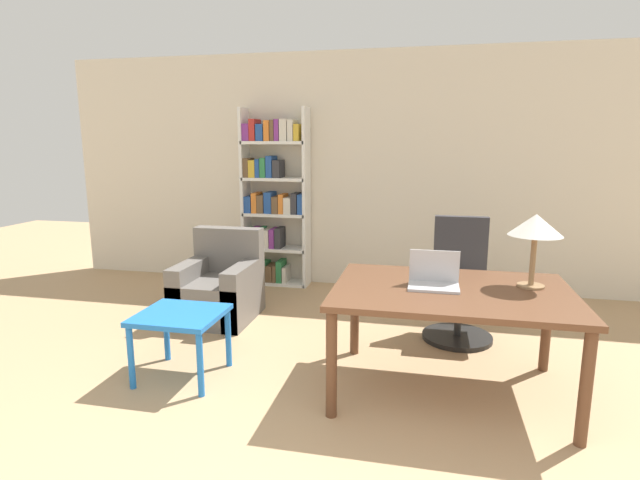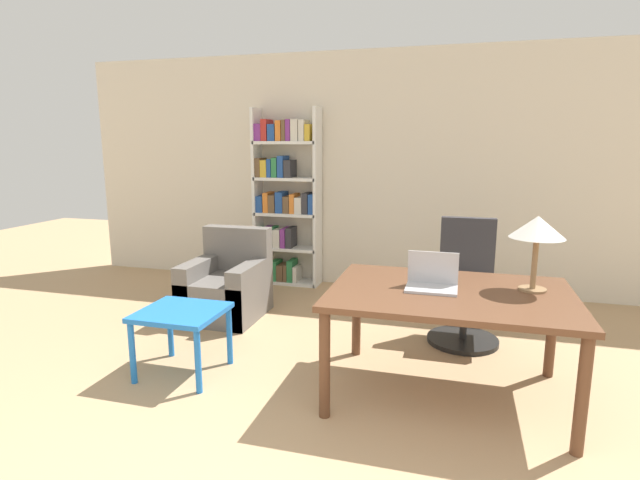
{
  "view_description": "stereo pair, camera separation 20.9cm",
  "coord_description": "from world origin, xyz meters",
  "px_view_note": "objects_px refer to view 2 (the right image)",
  "views": [
    {
      "loc": [
        0.42,
        -1.26,
        1.68
      ],
      "look_at": [
        -0.35,
        2.23,
        0.98
      ],
      "focal_mm": 28.0,
      "sensor_mm": 36.0,
      "label": 1
    },
    {
      "loc": [
        0.62,
        -1.21,
        1.68
      ],
      "look_at": [
        -0.35,
        2.23,
        0.98
      ],
      "focal_mm": 28.0,
      "sensor_mm": 36.0,
      "label": 2
    }
  ],
  "objects_px": {
    "armchair": "(227,288)",
    "bookshelf": "(284,201)",
    "side_table_blue": "(182,320)",
    "laptop": "(432,281)",
    "office_chair": "(465,291)",
    "desk": "(450,303)",
    "table_lamp": "(537,229)"
  },
  "relations": [
    {
      "from": "armchair",
      "to": "bookshelf",
      "type": "xyz_separation_m",
      "value": [
        0.15,
        1.26,
        0.72
      ]
    },
    {
      "from": "side_table_blue",
      "to": "bookshelf",
      "type": "height_order",
      "value": "bookshelf"
    },
    {
      "from": "laptop",
      "to": "side_table_blue",
      "type": "height_order",
      "value": "laptop"
    },
    {
      "from": "office_chair",
      "to": "bookshelf",
      "type": "bearing_deg",
      "value": 148.85
    },
    {
      "from": "desk",
      "to": "bookshelf",
      "type": "height_order",
      "value": "bookshelf"
    },
    {
      "from": "armchair",
      "to": "bookshelf",
      "type": "bearing_deg",
      "value": 83.27
    },
    {
      "from": "office_chair",
      "to": "desk",
      "type": "bearing_deg",
      "value": -96.29
    },
    {
      "from": "table_lamp",
      "to": "side_table_blue",
      "type": "relative_size",
      "value": 0.84
    },
    {
      "from": "table_lamp",
      "to": "bookshelf",
      "type": "xyz_separation_m",
      "value": [
        -2.5,
        2.15,
        -0.14
      ]
    },
    {
      "from": "side_table_blue",
      "to": "bookshelf",
      "type": "distance_m",
      "value": 2.57
    },
    {
      "from": "table_lamp",
      "to": "side_table_blue",
      "type": "height_order",
      "value": "table_lamp"
    },
    {
      "from": "laptop",
      "to": "armchair",
      "type": "relative_size",
      "value": 0.39
    },
    {
      "from": "office_chair",
      "to": "armchair",
      "type": "xyz_separation_m",
      "value": [
        -2.24,
        0.01,
        -0.16
      ]
    },
    {
      "from": "laptop",
      "to": "side_table_blue",
      "type": "relative_size",
      "value": 0.56
    },
    {
      "from": "desk",
      "to": "armchair",
      "type": "height_order",
      "value": "armchair"
    },
    {
      "from": "desk",
      "to": "bookshelf",
      "type": "xyz_separation_m",
      "value": [
        -1.98,
        2.31,
        0.35
      ]
    },
    {
      "from": "laptop",
      "to": "armchair",
      "type": "bearing_deg",
      "value": 152.65
    },
    {
      "from": "laptop",
      "to": "office_chair",
      "type": "bearing_deg",
      "value": 77.14
    },
    {
      "from": "side_table_blue",
      "to": "office_chair",
      "type": "bearing_deg",
      "value": 31.67
    },
    {
      "from": "side_table_blue",
      "to": "laptop",
      "type": "bearing_deg",
      "value": 6.53
    },
    {
      "from": "desk",
      "to": "armchair",
      "type": "distance_m",
      "value": 2.4
    },
    {
      "from": "laptop",
      "to": "office_chair",
      "type": "height_order",
      "value": "office_chair"
    },
    {
      "from": "table_lamp",
      "to": "bookshelf",
      "type": "bearing_deg",
      "value": 139.19
    },
    {
      "from": "office_chair",
      "to": "bookshelf",
      "type": "xyz_separation_m",
      "value": [
        -2.09,
        1.27,
        0.56
      ]
    },
    {
      "from": "office_chair",
      "to": "armchair",
      "type": "relative_size",
      "value": 1.24
    },
    {
      "from": "laptop",
      "to": "side_table_blue",
      "type": "xyz_separation_m",
      "value": [
        -1.76,
        -0.2,
        -0.37
      ]
    },
    {
      "from": "desk",
      "to": "office_chair",
      "type": "xyz_separation_m",
      "value": [
        0.11,
        1.04,
        -0.21
      ]
    },
    {
      "from": "side_table_blue",
      "to": "armchair",
      "type": "xyz_separation_m",
      "value": [
        -0.25,
        1.24,
        -0.14
      ]
    },
    {
      "from": "desk",
      "to": "side_table_blue",
      "type": "distance_m",
      "value": 1.9
    },
    {
      "from": "bookshelf",
      "to": "laptop",
      "type": "bearing_deg",
      "value": -51.0
    },
    {
      "from": "laptop",
      "to": "table_lamp",
      "type": "distance_m",
      "value": 0.74
    },
    {
      "from": "bookshelf",
      "to": "desk",
      "type": "bearing_deg",
      "value": -49.38
    }
  ]
}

